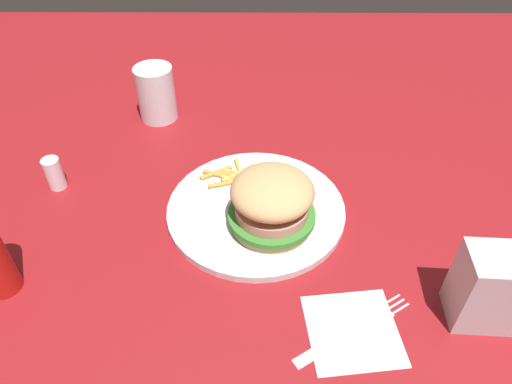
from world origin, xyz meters
The scene contains 9 objects.
ground_plane centered at (0.00, 0.00, 0.00)m, with size 1.60×1.60×0.00m, color maroon.
plate centered at (-0.01, 0.01, 0.01)m, with size 0.27×0.27×0.01m, color silver.
sandwich centered at (-0.03, 0.05, 0.06)m, with size 0.13×0.13×0.09m.
fries_pile centered at (0.02, -0.05, 0.02)m, with size 0.10×0.10×0.01m.
napkin centered at (-0.13, 0.22, 0.00)m, with size 0.11×0.11×0.00m, color white.
fork centered at (-0.13, 0.22, 0.00)m, with size 0.16×0.11×0.00m.
drink_glass centered at (0.18, -0.26, 0.05)m, with size 0.07×0.07×0.11m.
napkin_dispenser centered at (-0.30, 0.19, 0.05)m, with size 0.09×0.06×0.11m, color #B7BABF.
salt_shaker centered at (0.32, -0.05, 0.03)m, with size 0.03×0.03×0.06m, color white.
Camera 1 is at (-0.01, 0.53, 0.51)m, focal length 32.75 mm.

